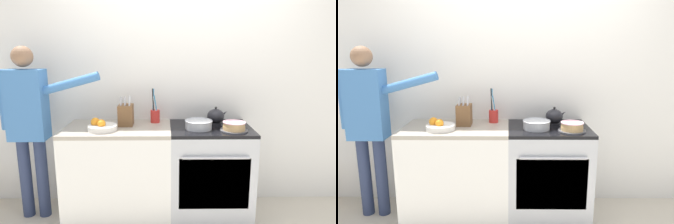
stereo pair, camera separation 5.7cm
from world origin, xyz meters
The scene contains 10 objects.
wall_back centered at (0.00, 0.64, 1.30)m, with size 8.00×0.04×2.60m.
counter_cabinet centered at (-0.63, 0.31, 0.45)m, with size 0.99×0.62×0.89m.
stove_range centered at (0.25, 0.31, 0.45)m, with size 0.76×0.65×0.89m.
layer_cake centered at (0.44, 0.16, 0.93)m, with size 0.25×0.25×0.08m.
tea_kettle centered at (0.32, 0.45, 0.96)m, with size 0.20×0.17×0.17m.
mixing_bowl centered at (0.13, 0.24, 0.93)m, with size 0.26×0.26×0.08m.
knife_block centered at (-0.56, 0.38, 0.99)m, with size 0.14×0.17×0.29m.
utensil_crock centered at (-0.28, 0.49, 0.97)m, with size 0.09×0.09×0.34m.
fruit_bowl centered at (-0.76, 0.20, 0.93)m, with size 0.26×0.26×0.11m.
person_baker centered at (-1.44, 0.29, 0.98)m, with size 0.93×0.20×1.64m.
Camera 2 is at (-0.13, -2.42, 1.62)m, focal length 32.00 mm.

